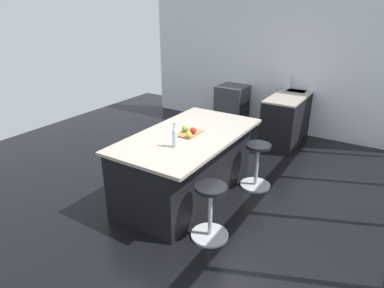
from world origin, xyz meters
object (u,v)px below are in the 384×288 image
Objects in this scene: apple_yellow at (189,134)px; water_bottle at (175,137)px; stool_by_window at (257,167)px; apple_green at (185,129)px; oven_range at (232,106)px; apple_red at (193,130)px; cutting_board at (189,133)px; stool_middle at (210,213)px; kitchen_island at (186,163)px.

water_bottle is (0.32, 0.00, 0.07)m from apple_yellow.
stool_by_window is 2.15× the size of water_bottle.
stool_by_window is 1.23m from apple_green.
apple_red is at bearing 15.89° from oven_range.
cutting_board is 0.08m from apple_green.
stool_by_window is at bearing 136.23° from apple_red.
water_bottle is (0.45, 0.02, 0.06)m from apple_red.
cutting_board is at bearing -169.63° from water_bottle.
oven_range is 1.33× the size of stool_middle.
apple_red is at bearing -43.77° from stool_by_window.
oven_range reaches higher than stool_middle.
stool_by_window is 7.97× the size of apple_green.
cutting_board is 1.15× the size of water_bottle.
stool_by_window is at bearing 142.29° from apple_yellow.
apple_green is (0.01, -0.06, 0.05)m from cutting_board.
kitchen_island is 0.54m from apple_yellow.
oven_range is 3.06m from apple_green.
apple_green is 1.16× the size of apple_yellow.
kitchen_island is 25.82× the size of apple_green.
cutting_board is 4.95× the size of apple_yellow.
cutting_board is 0.08m from apple_red.
cutting_board is 0.48m from water_bottle.
oven_range is 0.41× the size of kitchen_island.
apple_yellow is at bearing 45.00° from kitchen_island.
water_bottle is at bearing 10.37° from cutting_board.
cutting_board is at bearing 96.26° from apple_green.
cutting_board reaches higher than oven_range.
kitchen_island is 6.96× the size of water_bottle.
stool_middle is 1.87× the size of cutting_board.
water_bottle is at bearing 0.01° from apple_yellow.
stool_middle is 2.15× the size of water_bottle.
cutting_board is (0.69, -0.72, 0.60)m from stool_by_window.
stool_by_window is 8.03× the size of apple_red.
stool_middle is at bearing 22.44° from oven_range.
oven_range is 3.09m from apple_red.
apple_yellow is (-0.55, -0.64, 0.65)m from stool_middle.
oven_range is at bearing -166.42° from apple_green.
apple_red is 0.14m from apple_yellow.
apple_red is 1.15× the size of apple_yellow.
apple_green is 0.48m from water_bottle.
oven_range is at bearing -157.56° from stool_middle.
apple_green is (2.93, 0.71, 0.52)m from oven_range.
cutting_board reaches higher than stool_middle.
apple_green is at bearing -83.74° from cutting_board.
cutting_board is 4.31× the size of apple_red.
apple_green is at bearing -131.03° from stool_middle.
apple_red is (0.00, 0.12, 0.51)m from kitchen_island.
apple_green is 0.27× the size of water_bottle.
water_bottle is (0.45, 0.14, 0.57)m from kitchen_island.
stool_middle is at bearing 49.25° from apple_yellow.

